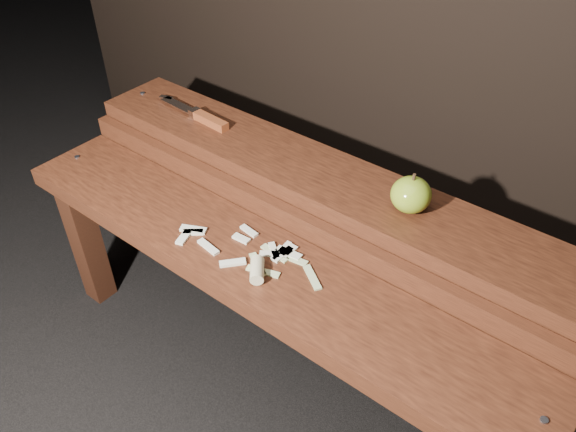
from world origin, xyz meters
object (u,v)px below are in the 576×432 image
Objects in this scene: bench_front_tier at (251,284)px; bench_rear_tier at (318,205)px; apple at (411,195)px; knife at (202,117)px.

bench_front_tier is 1.00× the size of bench_rear_tier.
bench_rear_tier is 14.77× the size of apple.
apple is (0.21, 0.23, 0.18)m from bench_front_tier.
bench_rear_tier is (0.00, 0.23, 0.06)m from bench_front_tier.
bench_rear_tier is at bearing 90.00° from bench_front_tier.
bench_rear_tier is 0.36m from knife.
bench_front_tier is at bearing -90.00° from bench_rear_tier.
bench_front_tier is 5.05× the size of knife.
apple is at bearing 0.20° from knife.
apple is at bearing 48.36° from bench_front_tier.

